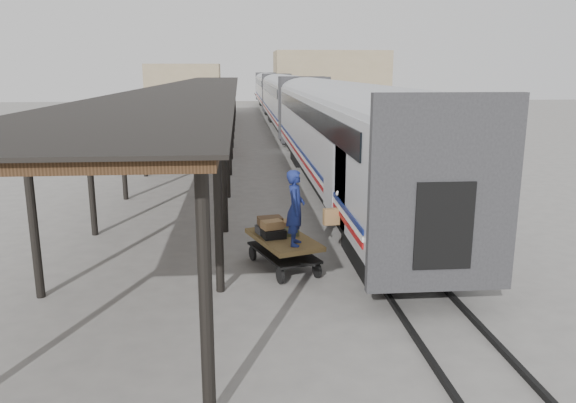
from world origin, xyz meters
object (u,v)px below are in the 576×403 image
(pedestrian, at_px, (189,153))
(porter, at_px, (296,208))
(luggage_tug, at_px, (216,143))
(baggage_cart, at_px, (283,245))

(pedestrian, bearing_deg, porter, 104.87)
(luggage_tug, distance_m, pedestrian, 5.47)
(baggage_cart, height_order, luggage_tug, luggage_tug)
(luggage_tug, bearing_deg, porter, -66.03)
(porter, bearing_deg, baggage_cart, 31.26)
(porter, height_order, pedestrian, porter)
(porter, bearing_deg, luggage_tug, 17.73)
(luggage_tug, bearing_deg, baggage_cart, -66.47)
(luggage_tug, height_order, porter, porter)
(luggage_tug, relative_size, porter, 1.03)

